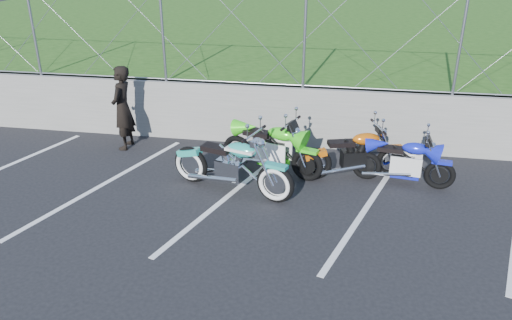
% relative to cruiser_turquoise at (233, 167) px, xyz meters
% --- Properties ---
extents(ground, '(90.00, 90.00, 0.00)m').
position_rel_cruiser_turquoise_xyz_m(ground, '(-0.02, -1.08, -0.48)').
color(ground, black).
rests_on(ground, ground).
extents(retaining_wall, '(30.00, 0.22, 1.30)m').
position_rel_cruiser_turquoise_xyz_m(retaining_wall, '(-0.02, 2.42, 0.17)').
color(retaining_wall, slate).
rests_on(retaining_wall, ground).
extents(grass_field, '(30.00, 20.00, 1.30)m').
position_rel_cruiser_turquoise_xyz_m(grass_field, '(-0.02, 12.42, 0.17)').
color(grass_field, '#254D14').
rests_on(grass_field, ground).
extents(chain_link_fence, '(28.00, 0.03, 2.00)m').
position_rel_cruiser_turquoise_xyz_m(chain_link_fence, '(-0.02, 2.42, 1.82)').
color(chain_link_fence, gray).
rests_on(chain_link_fence, retaining_wall).
extents(parking_lines, '(18.29, 4.31, 0.01)m').
position_rel_cruiser_turquoise_xyz_m(parking_lines, '(1.18, -0.08, -0.48)').
color(parking_lines, silver).
rests_on(parking_lines, ground).
extents(cruiser_turquoise, '(2.35, 0.91, 1.20)m').
position_rel_cruiser_turquoise_xyz_m(cruiser_turquoise, '(0.00, 0.00, 0.00)').
color(cruiser_turquoise, black).
rests_on(cruiser_turquoise, ground).
extents(naked_orange, '(2.00, 0.80, 1.03)m').
position_rel_cruiser_turquoise_xyz_m(naked_orange, '(2.14, 0.98, -0.04)').
color(naked_orange, black).
rests_on(naked_orange, ground).
extents(sportbike_green, '(2.06, 0.87, 1.10)m').
position_rel_cruiser_turquoise_xyz_m(sportbike_green, '(0.58, 0.90, -0.01)').
color(sportbike_green, black).
rests_on(sportbike_green, ground).
extents(sportbike_blue, '(1.85, 0.66, 0.96)m').
position_rel_cruiser_turquoise_xyz_m(sportbike_blue, '(3.03, 0.85, -0.07)').
color(sportbike_blue, black).
rests_on(sportbike_blue, ground).
extents(person_standing, '(0.44, 0.66, 1.79)m').
position_rel_cruiser_turquoise_xyz_m(person_standing, '(-2.74, 1.62, 0.41)').
color(person_standing, black).
rests_on(person_standing, ground).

